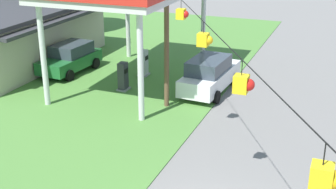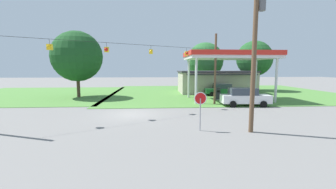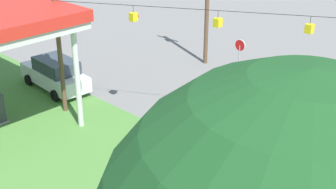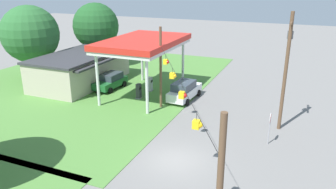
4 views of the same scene
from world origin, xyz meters
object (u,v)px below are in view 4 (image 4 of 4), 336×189
object	(u,v)px
stop_sign_roadside	(270,122)
tree_far_back	(96,26)
car_at_pumps_rear	(111,81)
tree_behind_station	(30,34)
fuel_pump_far	(150,84)
gas_station_store	(81,69)
car_at_pumps_front	(184,90)
utility_pole_main	(286,66)
fuel_pump_near	(139,92)
gas_station_canopy	(143,44)

from	to	relation	value
stop_sign_roadside	tree_far_back	bearing A→B (deg)	-120.70
car_at_pumps_rear	tree_behind_station	bearing A→B (deg)	-87.59
fuel_pump_far	stop_sign_roadside	world-z (taller)	stop_sign_roadside
car_at_pumps_rear	stop_sign_roadside	world-z (taller)	stop_sign_roadside
car_at_pumps_rear	tree_far_back	world-z (taller)	tree_far_back
fuel_pump_far	tree_behind_station	distance (m)	16.32
gas_station_store	tree_behind_station	world-z (taller)	tree_behind_station
fuel_pump_far	tree_far_back	size ratio (longest dim) A/B	0.18
tree_behind_station	tree_far_back	size ratio (longest dim) A/B	1.01
fuel_pump_far	car_at_pumps_front	bearing A→B (deg)	-104.15
fuel_pump_far	utility_pole_main	world-z (taller)	utility_pole_main
gas_station_store	fuel_pump_near	bearing A→B (deg)	-103.85
car_at_pumps_front	tree_behind_station	distance (m)	20.54
stop_sign_roadside	utility_pole_main	size ratio (longest dim) A/B	0.26
car_at_pumps_front	stop_sign_roadside	size ratio (longest dim) A/B	2.06
car_at_pumps_front	fuel_pump_near	bearing A→B (deg)	113.22
gas_station_canopy	tree_behind_station	distance (m)	15.62
gas_station_canopy	utility_pole_main	size ratio (longest dim) A/B	1.13
utility_pole_main	tree_far_back	world-z (taller)	utility_pole_main
fuel_pump_far	car_at_pumps_front	size ratio (longest dim) A/B	0.31
fuel_pump_far	car_at_pumps_rear	xyz separation A→B (m)	(-0.98, 4.44, 0.16)
tree_behind_station	gas_station_canopy	bearing A→B (deg)	-92.12
car_at_pumps_rear	utility_pole_main	distance (m)	19.36
gas_station_store	gas_station_canopy	bearing A→B (deg)	-95.23
gas_station_canopy	tree_behind_station	bearing A→B (deg)	87.88
car_at_pumps_rear	tree_behind_station	world-z (taller)	tree_behind_station
car_at_pumps_front	car_at_pumps_rear	distance (m)	8.88
fuel_pump_far	utility_pole_main	bearing A→B (deg)	-108.20
fuel_pump_near	car_at_pumps_rear	bearing A→B (deg)	68.86
car_at_pumps_front	tree_far_back	distance (m)	18.57
utility_pole_main	tree_far_back	xyz separation A→B (m)	(11.71, 25.60, 0.37)
car_at_pumps_rear	utility_pole_main	world-z (taller)	utility_pole_main
tree_behind_station	tree_far_back	bearing A→B (deg)	-27.34
gas_station_canopy	car_at_pumps_rear	distance (m)	6.39
car_at_pumps_rear	gas_station_store	bearing A→B (deg)	-92.28
gas_station_store	utility_pole_main	bearing A→B (deg)	-100.14
gas_station_canopy	fuel_pump_near	world-z (taller)	gas_station_canopy
car_at_pumps_rear	stop_sign_roadside	xyz separation A→B (m)	(-6.83, -17.98, 0.90)
car_at_pumps_rear	tree_far_back	size ratio (longest dim) A/B	0.51
gas_station_canopy	tree_behind_station	size ratio (longest dim) A/B	1.20
fuel_pump_far	stop_sign_roadside	xyz separation A→B (m)	(-7.81, -13.54, 1.06)
fuel_pump_near	tree_far_back	distance (m)	15.92
gas_station_store	stop_sign_roadside	bearing A→B (deg)	-108.06
gas_station_store	fuel_pump_far	bearing A→B (deg)	-86.38
fuel_pump_near	gas_station_canopy	bearing A→B (deg)	0.07
stop_sign_roadside	tree_behind_station	bearing A→B (deg)	-103.57
gas_station_canopy	fuel_pump_far	size ratio (longest dim) A/B	6.72
fuel_pump_far	utility_pole_main	distance (m)	15.49
stop_sign_roadside	tree_far_back	size ratio (longest dim) A/B	0.28
gas_station_store	fuel_pump_far	world-z (taller)	gas_station_store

